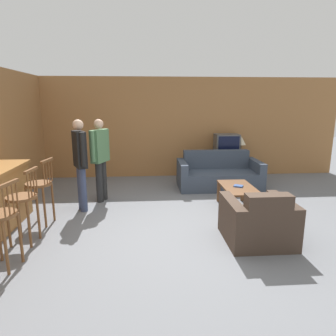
{
  "coord_description": "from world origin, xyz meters",
  "views": [
    {
      "loc": [
        -0.49,
        -4.23,
        1.98
      ],
      "look_at": [
        -0.11,
        0.83,
        0.85
      ],
      "focal_mm": 32.0,
      "sensor_mm": 36.0,
      "label": 1
    }
  ],
  "objects_px": {
    "bar_chair_mid": "(23,203)",
    "coffee_table": "(238,190)",
    "armchair_near": "(258,223)",
    "person_by_window": "(100,156)",
    "tv_unit": "(226,166)",
    "tv": "(227,144)",
    "couch_far": "(218,175)",
    "bar_chair_far": "(40,189)",
    "book_on_table": "(238,186)",
    "bar_chair_near": "(1,222)",
    "table_lamp": "(241,141)",
    "person_by_counter": "(80,160)"
  },
  "relations": [
    {
      "from": "bar_chair_mid",
      "to": "coffee_table",
      "type": "relative_size",
      "value": 1.06
    },
    {
      "from": "bar_chair_mid",
      "to": "coffee_table",
      "type": "height_order",
      "value": "bar_chair_mid"
    },
    {
      "from": "armchair_near",
      "to": "person_by_window",
      "type": "xyz_separation_m",
      "value": [
        -2.49,
        2.02,
        0.64
      ]
    },
    {
      "from": "tv_unit",
      "to": "tv",
      "type": "height_order",
      "value": "tv"
    },
    {
      "from": "bar_chair_mid",
      "to": "couch_far",
      "type": "xyz_separation_m",
      "value": [
        3.42,
        2.64,
        -0.31
      ]
    },
    {
      "from": "bar_chair_far",
      "to": "book_on_table",
      "type": "height_order",
      "value": "bar_chair_far"
    },
    {
      "from": "book_on_table",
      "to": "bar_chair_near",
      "type": "bearing_deg",
      "value": -152.53
    },
    {
      "from": "table_lamp",
      "to": "bar_chair_mid",
      "type": "bearing_deg",
      "value": -140.48
    },
    {
      "from": "bar_chair_mid",
      "to": "person_by_window",
      "type": "relative_size",
      "value": 0.66
    },
    {
      "from": "bar_chair_mid",
      "to": "person_by_window",
      "type": "xyz_separation_m",
      "value": [
        0.82,
        1.81,
        0.33
      ]
    },
    {
      "from": "bar_chair_mid",
      "to": "couch_far",
      "type": "relative_size",
      "value": 0.57
    },
    {
      "from": "bar_chair_far",
      "to": "tv_unit",
      "type": "relative_size",
      "value": 1.04
    },
    {
      "from": "bar_chair_far",
      "to": "tv_unit",
      "type": "height_order",
      "value": "bar_chair_far"
    },
    {
      "from": "tv_unit",
      "to": "person_by_counter",
      "type": "relative_size",
      "value": 0.63
    },
    {
      "from": "couch_far",
      "to": "tv",
      "type": "height_order",
      "value": "tv"
    },
    {
      "from": "bar_chair_near",
      "to": "person_by_counter",
      "type": "bearing_deg",
      "value": 74.6
    },
    {
      "from": "bar_chair_mid",
      "to": "person_by_window",
      "type": "bearing_deg",
      "value": 65.75
    },
    {
      "from": "bar_chair_mid",
      "to": "coffee_table",
      "type": "bearing_deg",
      "value": 18.08
    },
    {
      "from": "tv_unit",
      "to": "person_by_counter",
      "type": "distance_m",
      "value": 3.98
    },
    {
      "from": "person_by_window",
      "to": "armchair_near",
      "type": "bearing_deg",
      "value": -39.1
    },
    {
      "from": "bar_chair_far",
      "to": "person_by_counter",
      "type": "bearing_deg",
      "value": 48.19
    },
    {
      "from": "bar_chair_near",
      "to": "tv_unit",
      "type": "height_order",
      "value": "bar_chair_near"
    },
    {
      "from": "book_on_table",
      "to": "person_by_counter",
      "type": "distance_m",
      "value": 2.93
    },
    {
      "from": "couch_far",
      "to": "armchair_near",
      "type": "height_order",
      "value": "couch_far"
    },
    {
      "from": "bar_chair_far",
      "to": "tv",
      "type": "relative_size",
      "value": 1.78
    },
    {
      "from": "bar_chair_near",
      "to": "person_by_counter",
      "type": "xyz_separation_m",
      "value": [
        0.54,
        1.95,
        0.35
      ]
    },
    {
      "from": "tv_unit",
      "to": "person_by_window",
      "type": "distance_m",
      "value": 3.48
    },
    {
      "from": "bar_chair_near",
      "to": "couch_far",
      "type": "height_order",
      "value": "bar_chair_near"
    },
    {
      "from": "bar_chair_near",
      "to": "coffee_table",
      "type": "distance_m",
      "value": 3.86
    },
    {
      "from": "bar_chair_far",
      "to": "armchair_near",
      "type": "xyz_separation_m",
      "value": [
        3.31,
        -0.9,
        -0.31
      ]
    },
    {
      "from": "bar_chair_near",
      "to": "person_by_window",
      "type": "distance_m",
      "value": 2.63
    },
    {
      "from": "bar_chair_far",
      "to": "tv",
      "type": "xyz_separation_m",
      "value": [
        3.81,
        2.77,
        0.29
      ]
    },
    {
      "from": "bar_chair_near",
      "to": "bar_chair_far",
      "type": "distance_m",
      "value": 1.35
    },
    {
      "from": "person_by_counter",
      "to": "tv",
      "type": "bearing_deg",
      "value": 33.51
    },
    {
      "from": "bar_chair_mid",
      "to": "book_on_table",
      "type": "height_order",
      "value": "bar_chair_mid"
    },
    {
      "from": "person_by_window",
      "to": "bar_chair_far",
      "type": "bearing_deg",
      "value": -126.07
    },
    {
      "from": "armchair_near",
      "to": "coffee_table",
      "type": "relative_size",
      "value": 0.89
    },
    {
      "from": "bar_chair_far",
      "to": "couch_far",
      "type": "bearing_deg",
      "value": 29.64
    },
    {
      "from": "bar_chair_far",
      "to": "person_by_window",
      "type": "relative_size",
      "value": 0.66
    },
    {
      "from": "couch_far",
      "to": "book_on_table",
      "type": "xyz_separation_m",
      "value": [
        0.0,
        -1.52,
        0.16
      ]
    },
    {
      "from": "coffee_table",
      "to": "bar_chair_near",
      "type": "bearing_deg",
      "value": -152.55
    },
    {
      "from": "bar_chair_near",
      "to": "tv_unit",
      "type": "distance_m",
      "value": 5.63
    },
    {
      "from": "armchair_near",
      "to": "bar_chair_far",
      "type": "bearing_deg",
      "value": 164.75
    },
    {
      "from": "person_by_counter",
      "to": "bar_chair_far",
      "type": "bearing_deg",
      "value": -131.81
    },
    {
      "from": "book_on_table",
      "to": "person_by_window",
      "type": "xyz_separation_m",
      "value": [
        -2.61,
        0.69,
        0.48
      ]
    },
    {
      "from": "couch_far",
      "to": "person_by_counter",
      "type": "xyz_separation_m",
      "value": [
        -2.88,
        -1.35,
        0.66
      ]
    },
    {
      "from": "coffee_table",
      "to": "tv_unit",
      "type": "distance_m",
      "value": 2.38
    },
    {
      "from": "bar_chair_near",
      "to": "bar_chair_mid",
      "type": "distance_m",
      "value": 0.66
    },
    {
      "from": "bar_chair_mid",
      "to": "book_on_table",
      "type": "relative_size",
      "value": 5.28
    },
    {
      "from": "coffee_table",
      "to": "tv",
      "type": "relative_size",
      "value": 1.68
    }
  ]
}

